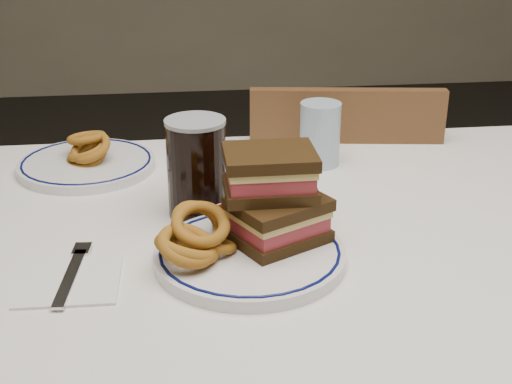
{
  "coord_description": "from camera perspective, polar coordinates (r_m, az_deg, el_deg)",
  "views": [
    {
      "loc": [
        -0.16,
        -0.99,
        1.25
      ],
      "look_at": [
        -0.05,
        -0.08,
        0.84
      ],
      "focal_mm": 50.0,
      "sensor_mm": 36.0,
      "label": 1
    }
  ],
  "objects": [
    {
      "name": "reuben_sandwich",
      "position": [
        1.01,
        1.46,
        -0.35
      ],
      "size": [
        0.16,
        0.15,
        0.13
      ],
      "color": "black",
      "rests_on": "main_plate"
    },
    {
      "name": "dining_table",
      "position": [
        1.17,
        2.13,
        -7.31
      ],
      "size": [
        1.27,
        0.87,
        0.75
      ],
      "color": "silver",
      "rests_on": "floor"
    },
    {
      "name": "ketchup_ramekin",
      "position": [
        1.06,
        -2.17,
        -2.08
      ],
      "size": [
        0.05,
        0.05,
        0.03
      ],
      "color": "silver",
      "rests_on": "main_plate"
    },
    {
      "name": "far_plate",
      "position": [
        1.37,
        -13.38,
        2.2
      ],
      "size": [
        0.25,
        0.25,
        0.02
      ],
      "color": "silver",
      "rests_on": "dining_table"
    },
    {
      "name": "onion_rings_main",
      "position": [
        0.98,
        -4.91,
        -3.7
      ],
      "size": [
        0.12,
        0.13,
        0.09
      ],
      "color": "brown",
      "rests_on": "main_plate"
    },
    {
      "name": "chair_far",
      "position": [
        1.7,
        6.36,
        -3.68
      ],
      "size": [
        0.45,
        0.45,
        0.86
      ],
      "color": "#4E2819",
      "rests_on": "floor"
    },
    {
      "name": "water_glass",
      "position": [
        1.34,
        5.14,
        4.64
      ],
      "size": [
        0.08,
        0.08,
        0.12
      ],
      "primitive_type": "cylinder",
      "color": "#9CB5CA",
      "rests_on": "dining_table"
    },
    {
      "name": "beer_mug",
      "position": [
        1.13,
        -4.6,
        2.03
      ],
      "size": [
        0.14,
        0.1,
        0.16
      ],
      "color": "black",
      "rests_on": "dining_table"
    },
    {
      "name": "onion_rings_far",
      "position": [
        1.37,
        -13.32,
        3.4
      ],
      "size": [
        0.1,
        0.11,
        0.08
      ],
      "color": "brown",
      "rests_on": "far_plate"
    },
    {
      "name": "main_plate",
      "position": [
        1.01,
        -0.51,
        -5.03
      ],
      "size": [
        0.27,
        0.27,
        0.02
      ],
      "color": "silver",
      "rests_on": "dining_table"
    },
    {
      "name": "napkin_fork",
      "position": [
        1.0,
        -14.6,
        -6.71
      ],
      "size": [
        0.14,
        0.18,
        0.01
      ],
      "color": "silver",
      "rests_on": "dining_table"
    }
  ]
}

